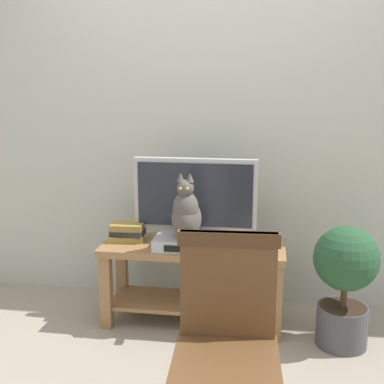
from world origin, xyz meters
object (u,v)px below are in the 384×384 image
cat (186,214)px  wooden_chair (227,334)px  tv (195,198)px  book_stack (127,232)px  tv_stand (193,269)px  media_box (187,243)px  potted_plant (345,279)px

cat → wooden_chair: size_ratio=0.44×
tv → book_stack: (-0.44, -0.06, -0.23)m
cat → wooden_chair: (0.34, -1.05, -0.21)m
tv_stand → media_box: (-0.03, -0.09, 0.20)m
cat → book_stack: 0.46m
tv_stand → cat: (-0.03, -0.11, 0.39)m
tv → wooden_chair: bearing=-75.7°
tv_stand → cat: bearing=-103.4°
tv_stand → book_stack: bearing=177.9°
tv_stand → book_stack: size_ratio=4.64×
tv_stand → media_box: 0.23m
media_box → tv: bearing=81.2°
cat → tv: bearing=82.2°
tv_stand → potted_plant: 0.93m
media_box → potted_plant: bearing=-4.4°
tv → potted_plant: bearing=-15.0°
wooden_chair → book_stack: size_ratio=3.75×
cat → wooden_chair: cat is taller
tv → potted_plant: (0.92, -0.24, -0.39)m
tv_stand → tv: tv is taller
media_box → book_stack: 0.43m
tv_stand → potted_plant: (0.92, -0.17, 0.06)m
tv_stand → tv: size_ratio=1.47×
cat → book_stack: bearing=163.4°
tv → wooden_chair: 1.31m
wooden_chair → potted_plant: wooden_chair is taller
tv → cat: (-0.03, -0.19, -0.06)m
tv_stand → tv: (0.00, 0.08, 0.45)m
tv_stand → wooden_chair: bearing=-74.7°
wooden_chair → tv_stand: bearing=105.3°
wooden_chair → book_stack: (-0.75, 1.18, 0.04)m
tv_stand → wooden_chair: (0.32, -1.16, 0.18)m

